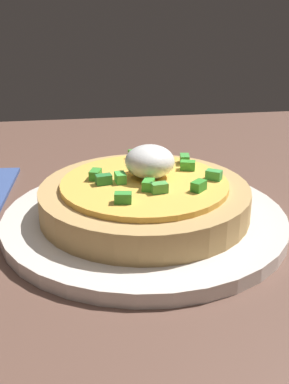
% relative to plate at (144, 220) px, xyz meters
% --- Properties ---
extents(dining_table, '(1.24, 0.90, 0.02)m').
position_rel_plate_xyz_m(dining_table, '(-0.02, 0.07, -0.02)').
color(dining_table, brown).
rests_on(dining_table, ground).
extents(plate, '(0.24, 0.24, 0.01)m').
position_rel_plate_xyz_m(plate, '(0.00, 0.00, 0.00)').
color(plate, silver).
rests_on(plate, dining_table).
extents(pizza, '(0.18, 0.18, 0.06)m').
position_rel_plate_xyz_m(pizza, '(-0.00, -0.00, 0.02)').
color(pizza, tan).
rests_on(pizza, plate).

